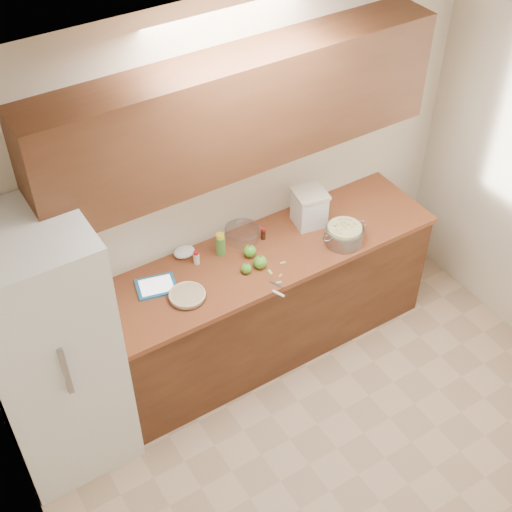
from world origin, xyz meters
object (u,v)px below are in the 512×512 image
flour_canister (309,207)px  pie (187,295)px  colander (344,235)px  tablet (156,286)px

flour_canister → pie: bearing=-169.2°
pie → flour_canister: flour_canister is taller
pie → colander: bearing=-4.6°
pie → tablet: size_ratio=0.83×
pie → colander: (1.15, -0.09, 0.04)m
pie → tablet: (-0.12, 0.19, -0.01)m
pie → flour_canister: bearing=10.8°
colander → flour_canister: (-0.08, 0.30, 0.07)m
tablet → pie: bearing=-42.9°
pie → flour_canister: 1.10m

